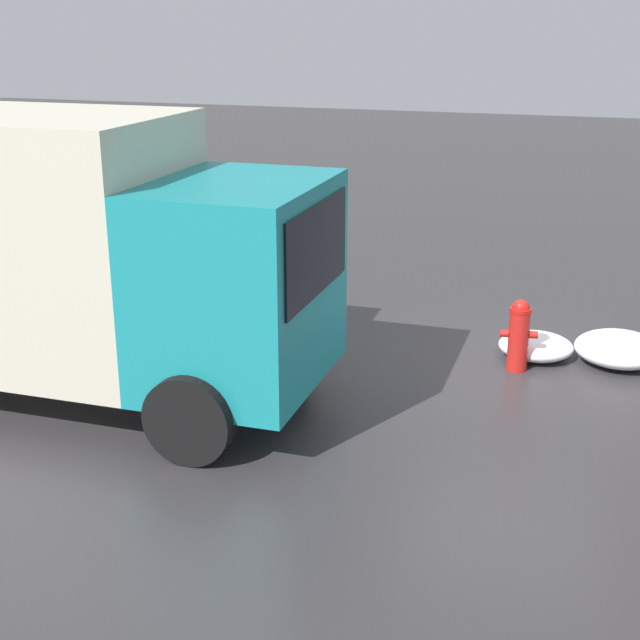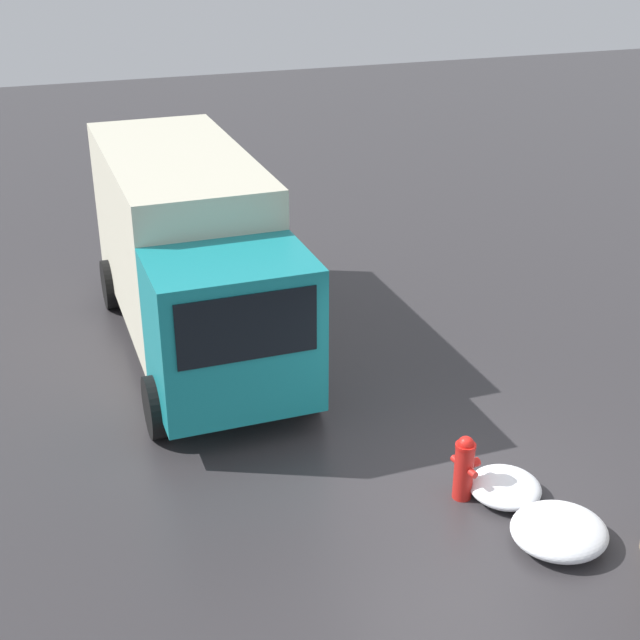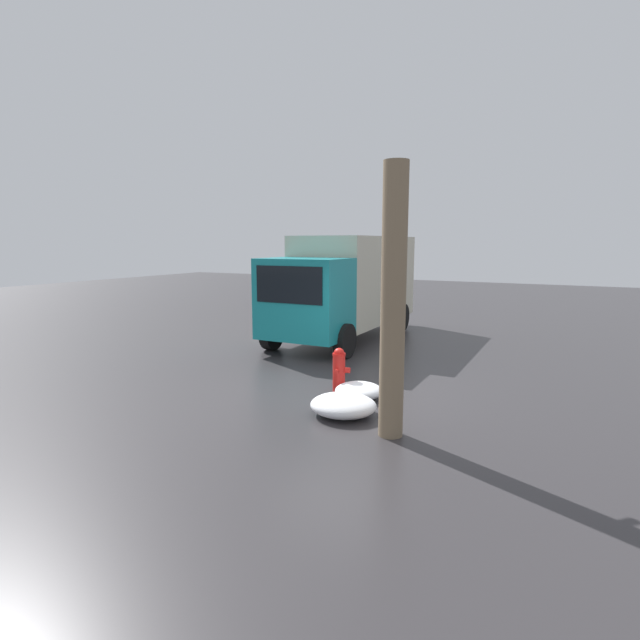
% 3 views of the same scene
% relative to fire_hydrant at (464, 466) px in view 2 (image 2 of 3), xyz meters
% --- Properties ---
extents(ground_plane, '(60.00, 60.00, 0.00)m').
position_rel_fire_hydrant_xyz_m(ground_plane, '(-0.00, 0.00, -0.46)').
color(ground_plane, '#333033').
extents(fire_hydrant, '(0.46, 0.36, 0.90)m').
position_rel_fire_hydrant_xyz_m(fire_hydrant, '(0.00, 0.00, 0.00)').
color(fire_hydrant, red).
rests_on(fire_hydrant, ground_plane).
extents(delivery_truck, '(6.87, 2.57, 3.14)m').
position_rel_fire_hydrant_xyz_m(delivery_truck, '(5.36, 2.30, 1.24)').
color(delivery_truck, teal).
rests_on(delivery_truck, ground_plane).
extents(snow_pile_by_hydrant, '(0.93, 0.91, 0.29)m').
position_rel_fire_hydrant_xyz_m(snow_pile_by_hydrant, '(-0.18, -0.51, -0.31)').
color(snow_pile_by_hydrant, white).
rests_on(snow_pile_by_hydrant, ground_plane).
extents(snow_pile_curbside, '(1.09, 1.15, 0.36)m').
position_rel_fire_hydrant_xyz_m(snow_pile_curbside, '(-1.18, -0.65, -0.28)').
color(snow_pile_curbside, white).
rests_on(snow_pile_curbside, ground_plane).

